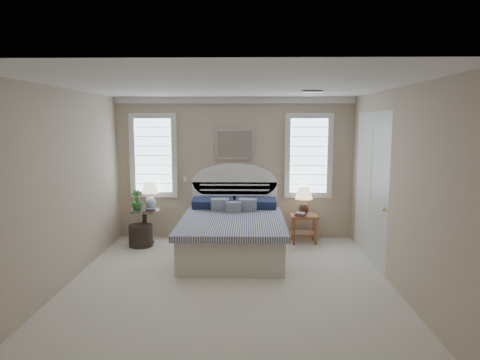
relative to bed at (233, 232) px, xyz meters
name	(u,v)px	position (x,y,z in m)	size (l,w,h in m)	color
floor	(229,286)	(0.00, -1.46, -0.39)	(4.50, 5.00, 0.01)	beige
ceiling	(228,86)	(0.00, -1.46, 2.31)	(4.50, 5.00, 0.01)	silver
wall_back	(235,169)	(0.00, 1.04, 0.96)	(4.50, 0.02, 2.70)	tan
wall_left	(62,189)	(-2.25, -1.46, 0.96)	(0.02, 5.00, 2.70)	tan
wall_right	(398,190)	(2.25, -1.46, 0.96)	(0.02, 5.00, 2.70)	tan
crown_molding	(235,100)	(0.00, 1.00, 2.25)	(4.50, 0.08, 0.12)	white
hvac_vent	(312,92)	(1.20, -0.66, 2.29)	(0.30, 0.20, 0.02)	#B2B2B2
switch_plate	(185,179)	(-0.95, 1.03, 0.76)	(0.08, 0.01, 0.12)	white
window_left	(154,156)	(-1.55, 1.02, 1.21)	(0.90, 0.06, 1.60)	#C9E7FF
window_right	(308,156)	(1.40, 1.02, 1.21)	(0.90, 0.06, 1.60)	#C9E7FF
painting	(235,144)	(0.00, 1.00, 1.43)	(0.74, 0.04, 0.58)	silver
closet_door	(371,187)	(2.23, -0.26, 0.81)	(0.02, 1.80, 2.40)	silver
bed	(233,232)	(0.00, 0.00, 0.00)	(1.72, 2.28, 1.47)	beige
side_table_left	(145,223)	(-1.65, 0.59, 0.00)	(0.56, 0.56, 0.63)	black
nightstand_right	(304,222)	(1.30, 0.69, 0.00)	(0.50, 0.40, 0.53)	#975C31
floor_pot	(141,236)	(-1.68, 0.41, -0.19)	(0.43, 0.43, 0.39)	black
lamp_left	(150,192)	(-1.57, 0.75, 0.55)	(0.35, 0.35, 0.51)	white
lamp_right	(304,198)	(1.29, 0.69, 0.46)	(0.34, 0.34, 0.52)	black
potted_plant	(137,200)	(-1.78, 0.57, 0.43)	(0.21, 0.21, 0.37)	#3D7930
books_left	(151,210)	(-1.51, 0.50, 0.27)	(0.17, 0.14, 0.04)	maroon
books_right	(300,214)	(1.21, 0.56, 0.18)	(0.22, 0.19, 0.07)	maroon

